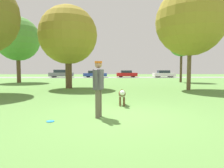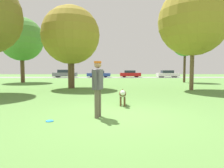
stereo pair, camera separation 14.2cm
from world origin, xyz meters
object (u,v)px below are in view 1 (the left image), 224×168
object	(u,v)px
person	(98,85)
tree_far_left	(18,39)
parked_car_blue	(95,74)
dog	(122,95)
tree_far_right	(182,44)
tree_mid_center	(68,35)
parked_car_red	(127,74)
tree_near_right	(190,21)
parked_car_white	(164,74)
frisbee	(50,121)
parked_car_grey	(61,74)

from	to	relation	value
person	tree_far_left	size ratio (longest dim) A/B	0.23
parked_car_blue	dog	bearing A→B (deg)	-82.55
tree_far_right	tree_mid_center	distance (m)	13.13
parked_car_red	tree_mid_center	bearing A→B (deg)	-107.35
tree_near_right	parked_car_white	world-z (taller)	tree_near_right
frisbee	parked_car_blue	bearing A→B (deg)	90.90
tree_far_right	parked_car_white	xyz separation A→B (m)	(2.47, 14.88, -3.64)
tree_near_right	parked_car_grey	bearing A→B (deg)	120.59
tree_near_right	parked_car_grey	xyz separation A→B (m)	(-13.95, 23.60, -3.95)
dog	tree_near_right	world-z (taller)	tree_near_right
person	parked_car_red	size ratio (longest dim) A/B	0.42
tree_near_right	parked_car_red	bearing A→B (deg)	94.30
parked_car_blue	tree_near_right	bearing A→B (deg)	-69.61
parked_car_grey	parked_car_white	bearing A→B (deg)	-0.85
tree_near_right	parked_car_blue	world-z (taller)	tree_near_right
dog	tree_near_right	bearing A→B (deg)	142.52
person	tree_far_right	size ratio (longest dim) A/B	0.28
tree_far_right	parked_car_grey	xyz separation A→B (m)	(-16.62, 15.13, -3.58)
tree_mid_center	dog	bearing A→B (deg)	-65.66
tree_far_right	tree_near_right	bearing A→B (deg)	-107.48
parked_car_grey	parked_car_red	bearing A→B (deg)	1.01
tree_mid_center	parked_car_blue	xyz separation A→B (m)	(0.81, 22.16, -3.33)
tree_far_left	person	bearing A→B (deg)	-60.48
person	parked_car_grey	distance (m)	32.44
parked_car_red	frisbee	bearing A→B (deg)	-100.08
frisbee	tree_far_left	bearing A→B (deg)	115.46
parked_car_grey	tree_mid_center	bearing A→B (deg)	-76.22
person	parked_car_red	bearing A→B (deg)	6.48
tree_near_right	frisbee	bearing A→B (deg)	-130.94
tree_far_right	parked_car_blue	world-z (taller)	tree_far_right
parked_car_white	parked_car_red	bearing A→B (deg)	174.97
person	tree_far_left	world-z (taller)	tree_far_left
parked_car_red	parked_car_white	world-z (taller)	parked_car_white
person	frisbee	world-z (taller)	person
frisbee	tree_near_right	distance (m)	11.91
dog	frisbee	world-z (taller)	dog
dog	parked_car_red	world-z (taller)	parked_car_red
tree_near_right	parked_car_white	xyz separation A→B (m)	(5.13, 23.36, -4.00)
person	tree_near_right	xyz separation A→B (m)	(5.93, 7.83, 3.70)
frisbee	parked_car_grey	distance (m)	32.60
dog	tree_mid_center	distance (m)	9.01
dog	parked_car_blue	size ratio (longest dim) A/B	0.22
dog	tree_mid_center	size ratio (longest dim) A/B	0.16
tree_far_right	tree_far_left	world-z (taller)	tree_far_left
frisbee	tree_near_right	size ratio (longest dim) A/B	0.03
tree_near_right	parked_car_grey	world-z (taller)	tree_near_right
tree_near_right	parked_car_blue	distance (m)	25.29
person	dog	world-z (taller)	person
frisbee	tree_mid_center	distance (m)	10.73
person	tree_far_right	distance (m)	18.73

